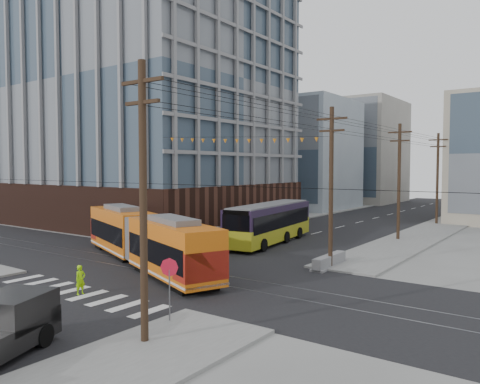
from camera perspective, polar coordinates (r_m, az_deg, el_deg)
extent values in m
plane|color=slate|center=(29.52, -14.22, -10.63)|extent=(160.00, 160.00, 0.00)
cube|color=#381E16|center=(60.87, -11.10, 9.95)|extent=(30.00, 25.00, 28.60)
cube|color=#8C99A5|center=(80.51, 6.77, 4.50)|extent=(18.00, 16.00, 18.00)
cube|color=gray|center=(97.35, 14.07, 4.77)|extent=(16.00, 18.00, 20.00)
cylinder|color=black|center=(18.40, -11.71, -1.48)|extent=(0.30, 0.30, 11.00)
cylinder|color=black|center=(75.63, 25.46, 1.67)|extent=(0.30, 0.30, 11.00)
imported|color=#B5B8BB|center=(44.03, -3.44, -5.06)|extent=(1.72, 4.44, 1.44)
imported|color=#B8ABA7|center=(44.54, -2.12, -5.06)|extent=(2.87, 4.81, 1.31)
imported|color=#50565F|center=(51.12, 2.24, -3.93)|extent=(4.11, 5.71, 1.44)
imported|color=#9AED08|center=(27.25, -18.88, -10.11)|extent=(0.39, 0.59, 1.61)
cube|color=slate|center=(33.35, 10.85, -8.26)|extent=(1.01, 4.24, 0.85)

